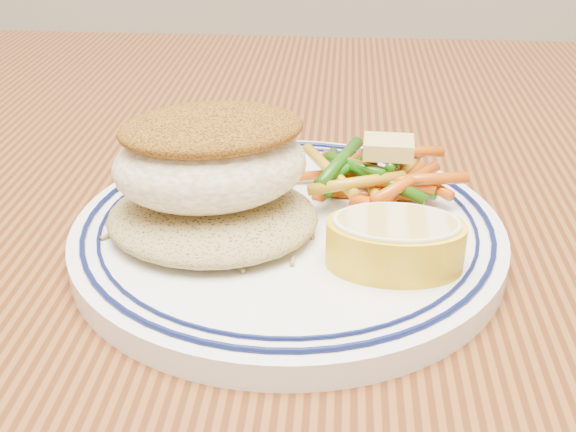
# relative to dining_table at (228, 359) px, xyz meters

# --- Properties ---
(dining_table) EXTENTS (1.50, 0.90, 0.75)m
(dining_table) POSITION_rel_dining_table_xyz_m (0.00, 0.00, 0.00)
(dining_table) COLOR #4D250F
(dining_table) RESTS_ON ground
(plate) EXTENTS (0.24, 0.24, 0.02)m
(plate) POSITION_rel_dining_table_xyz_m (0.04, -0.01, 0.11)
(plate) COLOR white
(plate) RESTS_ON dining_table
(rice_pilaf) EXTENTS (0.12, 0.10, 0.02)m
(rice_pilaf) POSITION_rel_dining_table_xyz_m (-0.00, -0.02, 0.12)
(rice_pilaf) COLOR olive
(rice_pilaf) RESTS_ON plate
(fish_fillet) EXTENTS (0.12, 0.10, 0.05)m
(fish_fillet) POSITION_rel_dining_table_xyz_m (-0.00, -0.02, 0.15)
(fish_fillet) COLOR white
(fish_fillet) RESTS_ON rice_pilaf
(vegetable_pile) EXTENTS (0.11, 0.10, 0.03)m
(vegetable_pile) POSITION_rel_dining_table_xyz_m (0.09, 0.02, 0.13)
(vegetable_pile) COLOR #C34D09
(vegetable_pile) RESTS_ON plate
(butter_pat) EXTENTS (0.03, 0.02, 0.01)m
(butter_pat) POSITION_rel_dining_table_xyz_m (0.10, 0.03, 0.14)
(butter_pat) COLOR #D6BF68
(butter_pat) RESTS_ON vegetable_pile
(lemon_wedge) EXTENTS (0.07, 0.07, 0.03)m
(lemon_wedge) POSITION_rel_dining_table_xyz_m (0.10, -0.05, 0.13)
(lemon_wedge) COLOR yellow
(lemon_wedge) RESTS_ON plate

